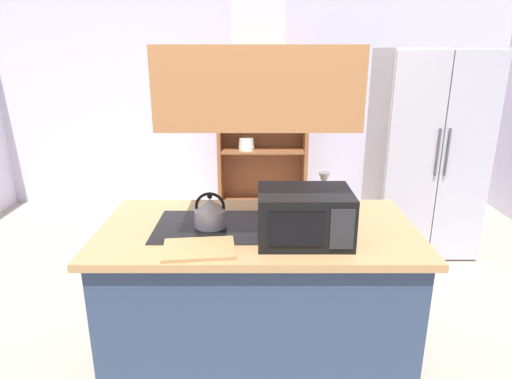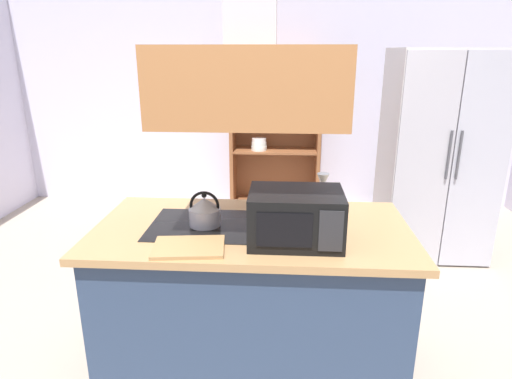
% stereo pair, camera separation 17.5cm
% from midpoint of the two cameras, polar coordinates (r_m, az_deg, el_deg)
% --- Properties ---
extents(ground_plane, '(7.80, 7.80, 0.00)m').
position_cam_midpoint_polar(ground_plane, '(2.88, -0.19, -21.24)').
color(ground_plane, '#A59685').
extents(wall_back, '(6.00, 0.12, 2.70)m').
position_cam_midpoint_polar(wall_back, '(5.26, 2.08, 12.68)').
color(wall_back, silver).
rests_on(wall_back, ground).
extents(kitchen_island, '(1.71, 0.89, 0.90)m').
position_cam_midpoint_polar(kitchen_island, '(2.58, 1.48, -14.09)').
color(kitchen_island, navy).
rests_on(kitchen_island, ground).
extents(range_hood, '(0.90, 0.70, 1.22)m').
position_cam_midpoint_polar(range_hood, '(2.19, 1.76, 16.52)').
color(range_hood, '#A76B3C').
extents(refrigerator, '(0.90, 0.78, 1.84)m').
position_cam_midpoint_polar(refrigerator, '(4.26, 23.68, 4.13)').
color(refrigerator, beige).
rests_on(refrigerator, ground).
extents(dish_cabinet, '(1.03, 0.40, 1.76)m').
position_cam_midpoint_polar(dish_cabinet, '(5.12, 3.47, 6.04)').
color(dish_cabinet, brown).
rests_on(dish_cabinet, ground).
extents(kettle, '(0.17, 0.17, 0.19)m').
position_cam_midpoint_polar(kettle, '(2.37, -4.64, -2.88)').
color(kettle, '#B3B3C2').
rests_on(kettle, kitchen_island).
extents(cutting_board, '(0.36, 0.28, 0.02)m').
position_cam_midpoint_polar(cutting_board, '(2.13, -6.46, -7.55)').
color(cutting_board, '#AC8250').
rests_on(cutting_board, kitchen_island).
extents(microwave, '(0.46, 0.35, 0.26)m').
position_cam_midpoint_polar(microwave, '(2.17, 7.53, -3.60)').
color(microwave, black).
rests_on(microwave, kitchen_island).
extents(wine_glass_on_counter, '(0.08, 0.08, 0.21)m').
position_cam_midpoint_polar(wine_glass_on_counter, '(2.68, 10.61, 0.93)').
color(wine_glass_on_counter, silver).
rests_on(wine_glass_on_counter, kitchen_island).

